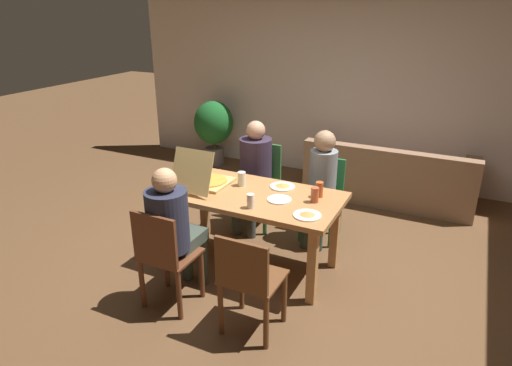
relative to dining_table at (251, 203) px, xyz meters
The scene contains 20 objects.
ground_plane 0.66m from the dining_table, ahead, with size 20.00×20.00×0.00m, color brown.
back_wall 2.90m from the dining_table, 90.00° to the left, with size 6.42×0.12×2.62m, color beige.
dining_table is the anchor object (origin of this frame).
chair_0 0.98m from the dining_table, 110.58° to the right, with size 0.43×0.39×0.90m.
person_0 0.83m from the dining_table, 113.97° to the right, with size 0.34×0.56×1.22m.
chair_1 1.01m from the dining_table, 65.00° to the left, with size 0.39×0.40×0.86m.
person_1 0.88m from the dining_table, 61.19° to the left, with size 0.29×0.47×1.20m.
chair_2 0.95m from the dining_table, 111.13° to the left, with size 0.46×0.42×0.93m.
person_2 0.82m from the dining_table, 114.55° to the left, with size 0.35×0.52×1.23m.
chair_3 1.01m from the dining_table, 64.81° to the right, with size 0.44×0.40×0.86m.
pizza_box_0 0.50m from the dining_table, behind, with size 0.41×0.56×0.41m.
plate_0 0.68m from the dining_table, 19.65° to the right, with size 0.23×0.23×0.03m.
plate_1 0.35m from the dining_table, 52.23° to the left, with size 0.24×0.24×0.03m.
plate_2 0.31m from the dining_table, ahead, with size 0.22×0.22×0.01m.
drinking_glass_0 0.27m from the dining_table, 142.26° to the left, with size 0.08×0.08×0.14m, color silver.
drinking_glass_1 0.62m from the dining_table, ahead, with size 0.07×0.07×0.14m, color #B3522F.
drinking_glass_2 0.36m from the dining_table, 64.48° to the right, with size 0.07×0.07×0.13m, color silver.
drinking_glass_3 0.64m from the dining_table, 18.32° to the left, with size 0.07×0.07×0.14m, color #BD5126.
couch 2.39m from the dining_table, 67.94° to the left, with size 2.09×0.78×0.75m.
potted_plant 3.00m from the dining_table, 127.63° to the left, with size 0.60×0.60×1.01m.
Camera 1 is at (1.71, -3.41, 2.39)m, focal length 31.56 mm.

